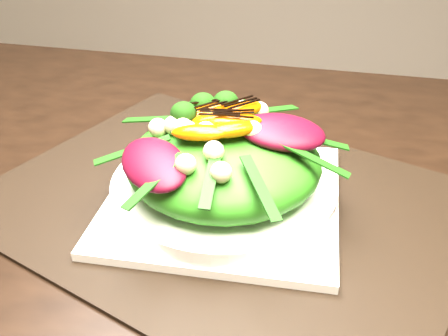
% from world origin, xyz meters
% --- Properties ---
extents(dining_table, '(1.60, 0.90, 0.75)m').
position_xyz_m(dining_table, '(0.00, 0.00, 0.73)').
color(dining_table, black).
rests_on(dining_table, floor).
extents(placemat, '(0.61, 0.54, 0.00)m').
position_xyz_m(placemat, '(-0.19, 0.00, 0.75)').
color(placemat, black).
rests_on(placemat, dining_table).
extents(plate_base, '(0.26, 0.26, 0.01)m').
position_xyz_m(plate_base, '(-0.19, 0.00, 0.76)').
color(plate_base, white).
rests_on(plate_base, placemat).
extents(salad_bowl, '(0.32, 0.32, 0.02)m').
position_xyz_m(salad_bowl, '(-0.19, 0.00, 0.77)').
color(salad_bowl, white).
rests_on(salad_bowl, plate_base).
extents(lettuce_mound, '(0.23, 0.23, 0.07)m').
position_xyz_m(lettuce_mound, '(-0.19, 0.00, 0.81)').
color(lettuce_mound, '#2E7716').
rests_on(lettuce_mound, salad_bowl).
extents(radicchio_leaf, '(0.10, 0.07, 0.02)m').
position_xyz_m(radicchio_leaf, '(-0.13, 0.01, 0.84)').
color(radicchio_leaf, '#3F0614').
rests_on(radicchio_leaf, lettuce_mound).
extents(orange_segment, '(0.06, 0.03, 0.02)m').
position_xyz_m(orange_segment, '(-0.21, 0.01, 0.85)').
color(orange_segment, '#CD5203').
rests_on(orange_segment, lettuce_mound).
extents(broccoli_floret, '(0.05, 0.05, 0.04)m').
position_xyz_m(broccoli_floret, '(-0.25, 0.03, 0.85)').
color(broccoli_floret, '#163209').
rests_on(broccoli_floret, lettuce_mound).
extents(macadamia_nut, '(0.02, 0.02, 0.02)m').
position_xyz_m(macadamia_nut, '(-0.17, -0.04, 0.85)').
color(macadamia_nut, beige).
rests_on(macadamia_nut, lettuce_mound).
extents(balsamic_drizzle, '(0.04, 0.00, 0.00)m').
position_xyz_m(balsamic_drizzle, '(-0.21, 0.01, 0.86)').
color(balsamic_drizzle, black).
rests_on(balsamic_drizzle, orange_segment).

